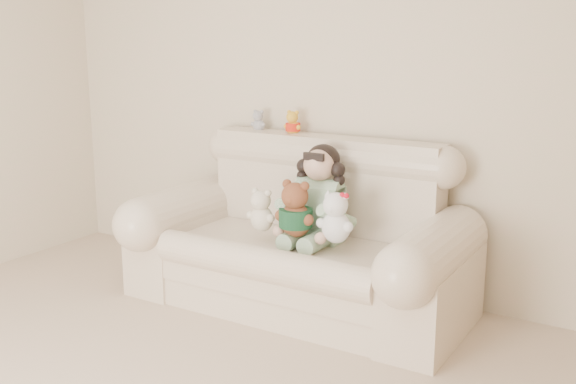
% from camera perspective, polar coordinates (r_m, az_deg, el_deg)
% --- Properties ---
extents(wall_back, '(4.50, 0.00, 4.50)m').
position_cam_1_polar(wall_back, '(4.47, 3.73, 8.44)').
color(wall_back, beige).
rests_on(wall_back, ground).
extents(sofa, '(2.10, 0.95, 1.03)m').
position_cam_1_polar(sofa, '(4.16, 0.72, -2.89)').
color(sofa, beige).
rests_on(sofa, floor).
extents(seated_child, '(0.37, 0.45, 0.61)m').
position_cam_1_polar(seated_child, '(4.12, 2.66, -0.06)').
color(seated_child, '#36783B').
rests_on(seated_child, sofa).
extents(brown_teddy, '(0.28, 0.23, 0.40)m').
position_cam_1_polar(brown_teddy, '(3.96, 0.65, -0.98)').
color(brown_teddy, brown).
rests_on(brown_teddy, sofa).
extents(white_cat, '(0.26, 0.22, 0.36)m').
position_cam_1_polar(white_cat, '(3.86, 4.07, -1.67)').
color(white_cat, white).
rests_on(white_cat, sofa).
extents(cream_teddy, '(0.23, 0.19, 0.31)m').
position_cam_1_polar(cream_teddy, '(4.08, -2.22, -1.19)').
color(cream_teddy, beige).
rests_on(cream_teddy, sofa).
extents(yellow_mini_bear, '(0.15, 0.13, 0.19)m').
position_cam_1_polar(yellow_mini_bear, '(4.49, 0.42, 6.01)').
color(yellow_mini_bear, yellow).
rests_on(yellow_mini_bear, sofa).
extents(grey_mini_plush, '(0.13, 0.11, 0.18)m').
position_cam_1_polar(grey_mini_plush, '(4.65, -2.48, 6.15)').
color(grey_mini_plush, '#ABACB2').
rests_on(grey_mini_plush, sofa).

